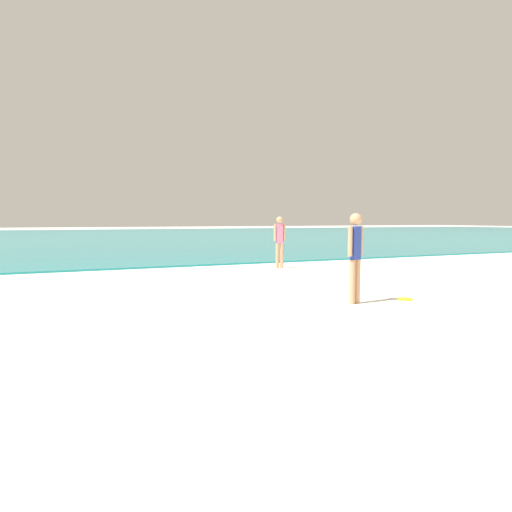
% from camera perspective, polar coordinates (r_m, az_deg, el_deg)
% --- Properties ---
extents(water, '(160.00, 60.00, 0.06)m').
position_cam_1_polar(water, '(44.21, -20.24, 2.39)').
color(water, teal).
rests_on(water, ground).
extents(person_standing, '(0.37, 0.22, 1.64)m').
position_cam_1_polar(person_standing, '(8.27, 12.52, 0.44)').
color(person_standing, tan).
rests_on(person_standing, ground).
extents(frisbee, '(0.29, 0.29, 0.03)m').
position_cam_1_polar(frisbee, '(9.04, 18.43, -5.22)').
color(frisbee, yellow).
rests_on(frisbee, ground).
extents(person_distant, '(0.36, 0.22, 1.63)m').
position_cam_1_polar(person_distant, '(14.05, 3.03, 2.18)').
color(person_distant, tan).
rests_on(person_distant, ground).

